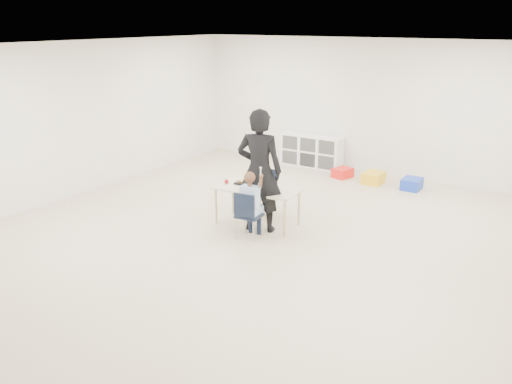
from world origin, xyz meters
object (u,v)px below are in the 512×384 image
Objects in this scene: chair_near at (249,215)px; child at (249,201)px; table at (257,206)px; adult at (259,171)px; cubby_shelf at (312,151)px.

child is (-0.00, 0.00, 0.21)m from chair_near.
table is at bearing 105.17° from chair_near.
chair_near is at bearing 81.20° from adult.
cubby_shelf reaches higher than table.
cubby_shelf is (-0.92, 3.69, 0.04)m from table.
table is 0.69m from adult.
adult is (-0.05, 0.36, 0.38)m from child.
child is at bearing 81.20° from adult.
adult is at bearing -74.51° from cubby_shelf.
adult is (0.15, -0.18, 0.65)m from table.
chair_near reaches higher than cubby_shelf.
table is 0.73× the size of adult.
cubby_shelf is at bearing -90.85° from adult.
child reaches higher than chair_near.
adult is (-0.05, 0.36, 0.59)m from chair_near.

